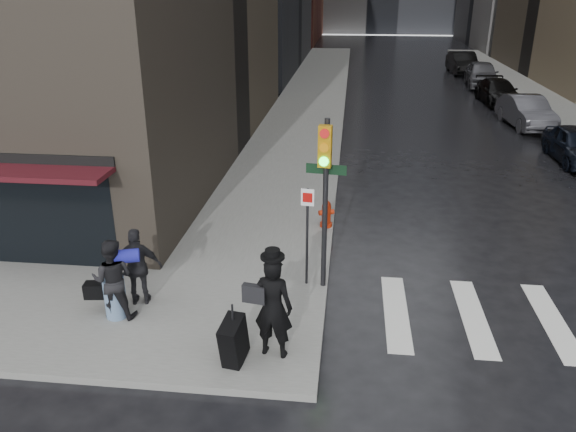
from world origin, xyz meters
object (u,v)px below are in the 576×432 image
(parked_car_5, at_px, (463,63))
(traffic_light, at_px, (323,183))
(fire_hydrant, at_px, (326,215))
(parked_car_4, at_px, (482,74))
(parked_car_1, at_px, (576,145))
(man_greycoat, at_px, (138,267))
(parked_car_3, at_px, (498,92))
(man_jeans, at_px, (112,279))
(parked_car_2, at_px, (526,112))
(man_overcoat, at_px, (265,313))

(parked_car_5, bearing_deg, traffic_light, -106.73)
(fire_hydrant, relative_size, parked_car_4, 0.16)
(parked_car_1, height_order, parked_car_4, parked_car_4)
(man_greycoat, distance_m, parked_car_3, 27.04)
(man_jeans, height_order, man_greycoat, man_jeans)
(parked_car_2, bearing_deg, parked_car_3, 84.57)
(man_greycoat, xyz_separation_m, parked_car_1, (13.01, 12.27, -0.32))
(fire_hydrant, distance_m, parked_car_1, 12.10)
(man_overcoat, bearing_deg, parked_car_4, -97.94)
(man_overcoat, distance_m, parked_car_4, 32.78)
(man_greycoat, relative_size, fire_hydrant, 2.21)
(traffic_light, xyz_separation_m, parked_car_1, (9.24, 11.17, -1.93))
(man_greycoat, bearing_deg, parked_car_4, -123.61)
(fire_hydrant, xyz_separation_m, parked_car_4, (9.18, 25.16, 0.34))
(parked_car_3, bearing_deg, parked_car_1, -90.96)
(man_jeans, relative_size, parked_car_2, 0.38)
(man_jeans, xyz_separation_m, parked_car_4, (13.22, 30.24, -0.18))
(parked_car_1, bearing_deg, parked_car_3, 91.00)
(traffic_light, relative_size, parked_car_2, 0.85)
(parked_car_1, xyz_separation_m, parked_car_4, (-0.11, 17.41, 0.15))
(man_jeans, height_order, traffic_light, traffic_light)
(fire_hydrant, bearing_deg, man_greycoat, -129.43)
(parked_car_4, bearing_deg, parked_car_2, -85.67)
(fire_hydrant, xyz_separation_m, parked_car_5, (8.92, 30.96, 0.32))
(man_greycoat, bearing_deg, man_overcoat, 142.04)
(fire_hydrant, height_order, parked_car_2, parked_car_2)
(man_overcoat, bearing_deg, man_greycoat, -18.05)
(parked_car_4, bearing_deg, parked_car_3, -86.73)
(parked_car_2, xyz_separation_m, parked_car_5, (-0.06, 17.41, 0.08))
(parked_car_1, distance_m, parked_car_5, 23.22)
(traffic_light, distance_m, parked_car_5, 35.56)
(fire_hydrant, bearing_deg, parked_car_2, 56.47)
(parked_car_3, distance_m, parked_car_4, 5.81)
(fire_hydrant, bearing_deg, parked_car_4, 69.95)
(fire_hydrant, relative_size, parked_car_5, 0.16)
(man_overcoat, relative_size, parked_car_2, 0.48)
(parked_car_3, bearing_deg, man_overcoat, -113.60)
(traffic_light, height_order, parked_car_4, traffic_light)
(traffic_light, bearing_deg, man_overcoat, -101.15)
(parked_car_4, bearing_deg, parked_car_5, 97.89)
(man_overcoat, bearing_deg, traffic_light, -98.28)
(traffic_light, xyz_separation_m, parked_car_2, (8.92, 16.98, -1.87))
(parked_car_1, xyz_separation_m, parked_car_5, (-0.37, 23.22, 0.13))
(man_overcoat, relative_size, fire_hydrant, 2.81)
(man_greycoat, relative_size, parked_car_2, 0.38)
(fire_hydrant, bearing_deg, parked_car_5, 73.92)
(parked_car_3, xyz_separation_m, parked_car_4, (0.21, 5.80, 0.16))
(man_overcoat, bearing_deg, fire_hydrant, -87.76)
(man_overcoat, distance_m, fire_hydrant, 6.14)
(fire_hydrant, xyz_separation_m, parked_car_2, (8.98, 13.55, 0.25))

